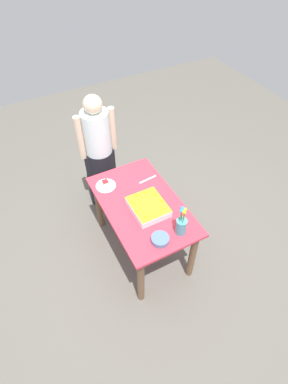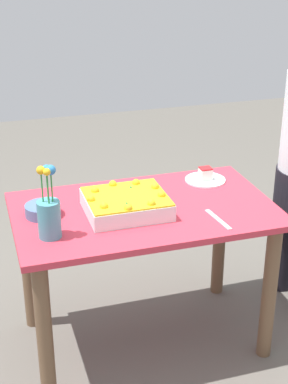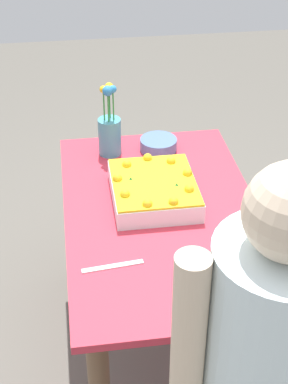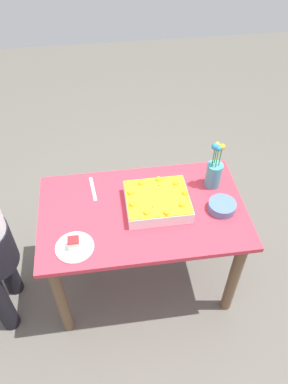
{
  "view_description": "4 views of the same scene",
  "coord_description": "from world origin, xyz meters",
  "px_view_note": "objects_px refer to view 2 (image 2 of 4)",
  "views": [
    {
      "loc": [
        1.73,
        -0.88,
        2.95
      ],
      "look_at": [
        -0.03,
        0.04,
        0.87
      ],
      "focal_mm": 28.0,
      "sensor_mm": 36.0,
      "label": 1
    },
    {
      "loc": [
        0.72,
        2.35,
        1.93
      ],
      "look_at": [
        -0.0,
        -0.01,
        0.82
      ],
      "focal_mm": 55.0,
      "sensor_mm": 36.0,
      "label": 2
    },
    {
      "loc": [
        -1.75,
        0.32,
        2.04
      ],
      "look_at": [
        0.07,
        0.06,
        0.79
      ],
      "focal_mm": 55.0,
      "sensor_mm": 36.0,
      "label": 3
    },
    {
      "loc": [
        -0.19,
        -1.45,
        2.38
      ],
      "look_at": [
        0.01,
        0.01,
        0.88
      ],
      "focal_mm": 35.0,
      "sensor_mm": 36.0,
      "label": 4
    }
  ],
  "objects_px": {
    "fruit_bowl": "(43,210)",
    "cake_knife": "(218,219)",
    "serving_plate_with_slice": "(205,177)",
    "sheet_cake": "(126,204)",
    "flower_vase": "(49,214)"
  },
  "relations": [
    {
      "from": "serving_plate_with_slice",
      "to": "cake_knife",
      "type": "relative_size",
      "value": 1.0
    },
    {
      "from": "sheet_cake",
      "to": "flower_vase",
      "type": "relative_size",
      "value": 1.14
    },
    {
      "from": "cake_knife",
      "to": "fruit_bowl",
      "type": "distance_m",
      "value": 0.79
    },
    {
      "from": "flower_vase",
      "to": "cake_knife",
      "type": "bearing_deg",
      "value": 175.19
    },
    {
      "from": "sheet_cake",
      "to": "cake_knife",
      "type": "xyz_separation_m",
      "value": [
        -0.37,
        0.19,
        -0.04
      ]
    },
    {
      "from": "flower_vase",
      "to": "fruit_bowl",
      "type": "height_order",
      "value": "flower_vase"
    },
    {
      "from": "cake_knife",
      "to": "flower_vase",
      "type": "bearing_deg",
      "value": -100.89
    },
    {
      "from": "sheet_cake",
      "to": "flower_vase",
      "type": "distance_m",
      "value": 0.4
    },
    {
      "from": "fruit_bowl",
      "to": "cake_knife",
      "type": "bearing_deg",
      "value": 159.7
    },
    {
      "from": "sheet_cake",
      "to": "serving_plate_with_slice",
      "type": "height_order",
      "value": "sheet_cake"
    },
    {
      "from": "serving_plate_with_slice",
      "to": "cake_knife",
      "type": "height_order",
      "value": "serving_plate_with_slice"
    },
    {
      "from": "cake_knife",
      "to": "flower_vase",
      "type": "distance_m",
      "value": 0.75
    },
    {
      "from": "serving_plate_with_slice",
      "to": "flower_vase",
      "type": "bearing_deg",
      "value": 23.37
    },
    {
      "from": "cake_knife",
      "to": "serving_plate_with_slice",
      "type": "bearing_deg",
      "value": 158.85
    },
    {
      "from": "serving_plate_with_slice",
      "to": "flower_vase",
      "type": "xyz_separation_m",
      "value": [
        0.86,
        0.37,
        0.09
      ]
    }
  ]
}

